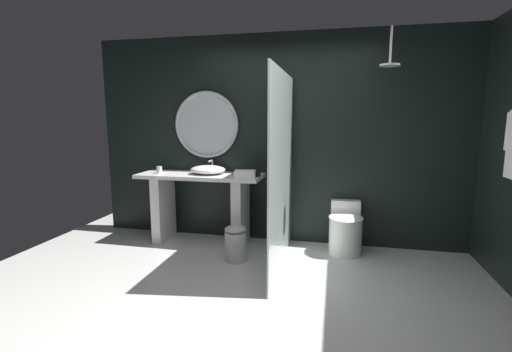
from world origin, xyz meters
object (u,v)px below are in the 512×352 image
object	(u,v)px
toilet	(345,229)
vessel_sink	(208,170)
tissue_box	(254,173)
waste_bin	(236,243)
rain_shower_head	(390,61)
folded_hand_towel	(245,174)
tumbler_cup	(159,170)
round_wall_mirror	(206,125)

from	to	relation	value
toilet	vessel_sink	bearing A→B (deg)	-178.62
tissue_box	waste_bin	bearing A→B (deg)	-101.43
vessel_sink	rain_shower_head	distance (m)	2.39
toilet	folded_hand_towel	world-z (taller)	folded_hand_towel
toilet	waste_bin	bearing A→B (deg)	-155.44
tissue_box	tumbler_cup	bearing A→B (deg)	-178.16
vessel_sink	round_wall_mirror	distance (m)	0.61
vessel_sink	waste_bin	bearing A→B (deg)	-45.70
vessel_sink	folded_hand_towel	size ratio (longest dim) A/B	1.88
vessel_sink	folded_hand_towel	world-z (taller)	vessel_sink
toilet	folded_hand_towel	distance (m)	1.36
waste_bin	folded_hand_towel	world-z (taller)	folded_hand_towel
waste_bin	toilet	bearing A→B (deg)	24.56
tissue_box	folded_hand_towel	bearing A→B (deg)	-113.25
rain_shower_head	waste_bin	size ratio (longest dim) A/B	1.00
toilet	folded_hand_towel	bearing A→B (deg)	-169.06
round_wall_mirror	rain_shower_head	xyz separation A→B (m)	(2.15, -0.40, 0.66)
vessel_sink	folded_hand_towel	bearing A→B (deg)	-19.44
round_wall_mirror	folded_hand_towel	distance (m)	0.94
tissue_box	folded_hand_towel	world-z (taller)	folded_hand_towel
rain_shower_head	round_wall_mirror	bearing A→B (deg)	169.49
round_wall_mirror	waste_bin	bearing A→B (deg)	-51.65
round_wall_mirror	toilet	size ratio (longest dim) A/B	1.47
vessel_sink	folded_hand_towel	distance (m)	0.56
tumbler_cup	waste_bin	world-z (taller)	tumbler_cup
rain_shower_head	toilet	world-z (taller)	rain_shower_head
waste_bin	tumbler_cup	bearing A→B (deg)	158.60
vessel_sink	tissue_box	world-z (taller)	vessel_sink
round_wall_mirror	tissue_box	bearing A→B (deg)	-21.38
round_wall_mirror	waste_bin	xyz separation A→B (m)	(0.59, -0.75, -1.29)
round_wall_mirror	rain_shower_head	bearing A→B (deg)	-10.51
rain_shower_head	waste_bin	distance (m)	2.53
tissue_box	rain_shower_head	xyz separation A→B (m)	(1.47, -0.13, 1.24)
tumbler_cup	rain_shower_head	size ratio (longest dim) A/B	0.22
round_wall_mirror	rain_shower_head	distance (m)	2.29
tumbler_cup	round_wall_mirror	xyz separation A→B (m)	(0.53, 0.31, 0.56)
tumbler_cup	folded_hand_towel	size ratio (longest dim) A/B	0.37
tumbler_cup	round_wall_mirror	distance (m)	0.83
folded_hand_towel	rain_shower_head	bearing A→B (deg)	0.98
tumbler_cup	folded_hand_towel	xyz separation A→B (m)	(1.15, -0.12, 0.00)
tumbler_cup	rain_shower_head	xyz separation A→B (m)	(2.68, -0.09, 1.23)
rain_shower_head	toilet	distance (m)	1.93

